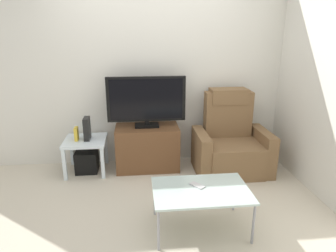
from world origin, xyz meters
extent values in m
plane|color=beige|center=(0.00, 0.00, 0.00)|extent=(6.40, 6.40, 0.00)
cube|color=silver|center=(0.00, 1.13, 1.30)|extent=(6.40, 0.06, 2.60)
cube|color=silver|center=(1.88, 0.00, 1.30)|extent=(0.06, 4.48, 2.60)
cube|color=brown|center=(-0.06, 0.83, 0.30)|extent=(0.85, 0.48, 0.59)
cube|color=black|center=(-0.06, 0.60, 0.42)|extent=(0.78, 0.02, 0.02)
cube|color=black|center=(-0.06, 0.65, 0.45)|extent=(0.34, 0.11, 0.04)
cube|color=black|center=(-0.06, 0.85, 0.61)|extent=(0.32, 0.20, 0.03)
cube|color=black|center=(-0.06, 0.85, 0.65)|extent=(0.06, 0.04, 0.05)
cube|color=black|center=(-0.06, 0.85, 0.97)|extent=(1.03, 0.05, 0.59)
cube|color=black|center=(-0.06, 0.82, 0.97)|extent=(0.95, 0.01, 0.53)
cube|color=brown|center=(1.06, 0.60, 0.21)|extent=(0.70, 0.72, 0.42)
cube|color=brown|center=(1.06, 0.87, 0.73)|extent=(0.64, 0.20, 0.62)
cube|color=brown|center=(1.06, 0.89, 0.98)|extent=(0.50, 0.26, 0.20)
cube|color=brown|center=(0.64, 0.60, 0.28)|extent=(0.14, 0.68, 0.56)
cube|color=brown|center=(1.48, 0.60, 0.28)|extent=(0.14, 0.68, 0.56)
cube|color=silver|center=(-0.88, 0.80, 0.44)|extent=(0.54, 0.54, 0.04)
cube|color=silver|center=(-1.12, 0.56, 0.21)|extent=(0.04, 0.04, 0.42)
cube|color=silver|center=(-0.64, 0.56, 0.21)|extent=(0.04, 0.04, 0.42)
cube|color=silver|center=(-1.12, 1.04, 0.21)|extent=(0.04, 0.04, 0.42)
cube|color=silver|center=(-0.64, 1.04, 0.21)|extent=(0.04, 0.04, 0.42)
cube|color=black|center=(-0.88, 0.80, 0.14)|extent=(0.29, 0.29, 0.29)
cube|color=gold|center=(-0.98, 0.78, 0.54)|extent=(0.04, 0.12, 0.18)
cube|color=black|center=(-0.85, 0.81, 0.60)|extent=(0.07, 0.20, 0.29)
cube|color=#B2C6C1|center=(0.38, -0.60, 0.41)|extent=(0.90, 0.60, 0.02)
cylinder|color=gray|center=(-0.04, -0.87, 0.20)|extent=(0.02, 0.02, 0.40)
cylinder|color=gray|center=(0.80, -0.87, 0.20)|extent=(0.02, 0.02, 0.40)
cylinder|color=gray|center=(-0.04, -0.33, 0.20)|extent=(0.02, 0.02, 0.40)
cylinder|color=gray|center=(0.80, -0.33, 0.20)|extent=(0.02, 0.02, 0.40)
cube|color=#B7B7BC|center=(0.36, -0.53, 0.42)|extent=(0.15, 0.16, 0.01)
camera|label=1|loc=(-0.19, -3.07, 1.83)|focal=32.51mm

